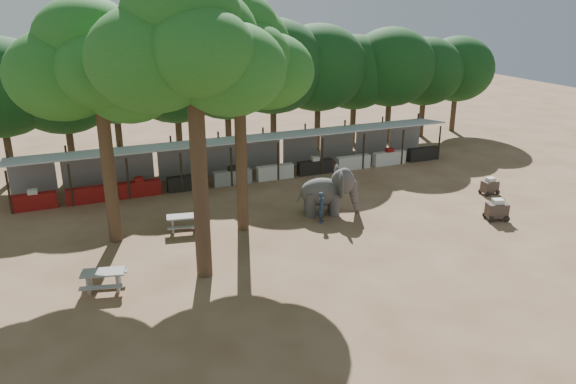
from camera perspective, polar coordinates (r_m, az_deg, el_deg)
name	(u,v)px	position (r m, az deg, el deg)	size (l,w,h in m)	color
ground	(355,269)	(24.17, 6.82, -7.82)	(100.00, 100.00, 0.00)	brown
vendor_stalls	(249,159)	(35.59, -3.99, 3.31)	(28.00, 2.99, 2.80)	#9EA1A6
yard_tree_left	(93,64)	(26.01, -19.18, 12.17)	(7.10, 6.90, 11.02)	#332316
yard_tree_center	(188,47)	(21.40, -10.17, 14.31)	(7.10, 6.90, 12.04)	#332316
yard_tree_back	(234,53)	(26.09, -5.50, 13.90)	(7.10, 6.90, 11.36)	#332316
backdrop_trees	(223,80)	(39.52, -6.60, 11.26)	(46.46, 5.95, 8.33)	#332316
elephant	(329,191)	(29.62, 4.20, 0.10)	(3.36, 2.48, 2.49)	#3F3D3D
handler	(322,207)	(28.54, 3.46, -1.57)	(0.58, 0.39, 1.62)	#26384C
picnic_table_near	(104,278)	(23.33, -18.23, -8.30)	(1.94, 1.82, 0.82)	gray
picnic_table_far	(184,221)	(27.98, -10.55, -2.93)	(1.85, 1.71, 0.81)	gray
cart_front	(497,210)	(30.84, 20.46, -1.69)	(1.33, 1.07, 1.13)	#372B26
cart_back	(490,186)	(34.72, 19.81, 0.58)	(1.03, 0.68, 1.00)	#372B26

